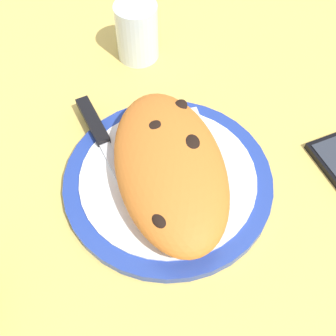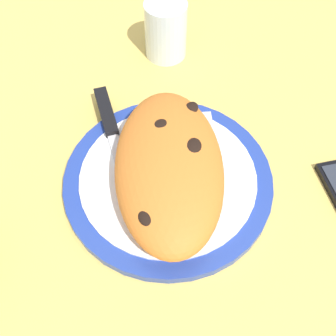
{
  "view_description": "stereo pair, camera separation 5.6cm",
  "coord_description": "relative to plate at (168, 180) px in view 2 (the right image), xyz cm",
  "views": [
    {
      "loc": [
        -29.45,
        11.67,
        50.04
      ],
      "look_at": [
        0.0,
        0.0,
        3.78
      ],
      "focal_mm": 44.33,
      "sensor_mm": 36.0,
      "label": 1
    },
    {
      "loc": [
        -31.04,
        6.3,
        50.04
      ],
      "look_at": [
        0.0,
        0.0,
        3.78
      ],
      "focal_mm": 44.33,
      "sensor_mm": 36.0,
      "label": 2
    }
  ],
  "objects": [
    {
      "name": "ground_plane",
      "position": [
        0.0,
        0.0,
        -2.35
      ],
      "size": [
        150.0,
        150.0,
        3.0
      ],
      "primitive_type": "cube",
      "color": "#DBB756"
    },
    {
      "name": "plate",
      "position": [
        0.0,
        0.0,
        0.0
      ],
      "size": [
        29.36,
        29.36,
        1.78
      ],
      "color": "#233D99",
      "rests_on": "ground_plane"
    },
    {
      "name": "calzone",
      "position": [
        -0.64,
        -0.45,
        4.2
      ],
      "size": [
        28.31,
        18.27,
        6.5
      ],
      "color": "orange",
      "rests_on": "plate"
    },
    {
      "name": "fork",
      "position": [
        3.11,
        -6.84,
        1.13
      ],
      "size": [
        17.91,
        3.73,
        0.4
      ],
      "color": "silver",
      "rests_on": "plate"
    },
    {
      "name": "knife",
      "position": [
        9.91,
        6.76,
        1.41
      ],
      "size": [
        23.57,
        3.89,
        1.2
      ],
      "color": "silver",
      "rests_on": "plate"
    },
    {
      "name": "water_glass",
      "position": [
        27.34,
        -5.15,
        3.46
      ],
      "size": [
        7.22,
        7.22,
        9.95
      ],
      "color": "silver",
      "rests_on": "ground_plane"
    }
  ]
}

